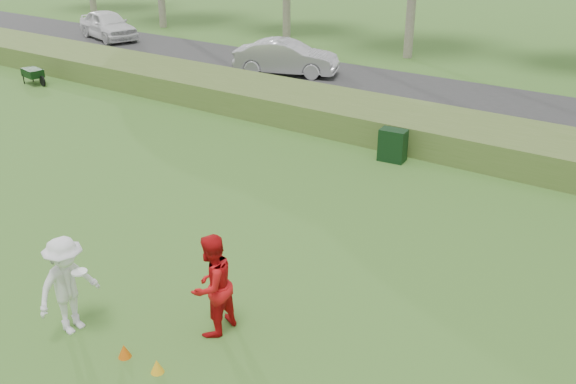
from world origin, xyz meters
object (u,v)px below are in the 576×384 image
Objects in this scene: utility_cabinet at (393,145)px; car_left at (108,25)px; player_white at (68,285)px; player_red at (212,285)px; car_mid at (286,57)px; cone_orange at (124,351)px; cone_yellow at (157,366)px.

utility_cabinet is 0.21× the size of car_left.
player_white is 2.53m from player_red.
car_mid is at bearing 136.31° from utility_cabinet.
player_red is at bearing 61.69° from cone_orange.
cone_yellow is 28.85m from car_left.
car_left is at bearing 140.58° from cone_yellow.
cone_orange is (1.33, -0.01, -0.80)m from player_white.
car_mid is at bearing -149.12° from player_red.
car_mid reaches higher than cone_orange.
car_left is at bearing 64.87° from car_mid.
player_white is at bearing 179.37° from cone_orange.
cone_yellow is at bearing -1.36° from player_red.
car_mid is at bearing 118.82° from cone_yellow.
cone_orange is at bearing -93.72° from utility_cabinet.
player_red is 7.72× the size of cone_orange.
car_left is at bearing 50.08° from player_white.
player_white is 0.41× the size of car_mid.
utility_cabinet is 0.21× the size of car_mid.
utility_cabinet is 22.51m from car_left.
player_red is at bearing -110.06° from car_left.
player_white is 7.47× the size of cone_orange.
car_mid is (-8.46, 6.62, 0.32)m from utility_cabinet.
cone_orange is at bearing -177.00° from cone_yellow.
car_mid is (-8.82, 17.40, 0.68)m from cone_orange.
car_left reaches higher than cone_orange.
player_red is 18.63m from car_mid.
player_white is 1.91× the size of utility_cabinet.
cone_yellow is 10.79m from utility_cabinet.
player_white is at bearing -56.25° from player_red.
car_left is (-22.31, 16.94, -0.12)m from player_red.
utility_cabinet is (-0.36, 10.77, 0.36)m from cone_orange.
player_red is at bearing 88.71° from cone_yellow.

